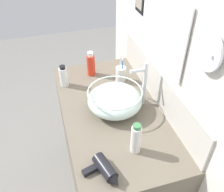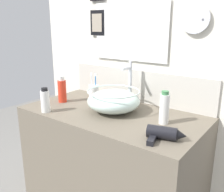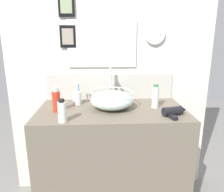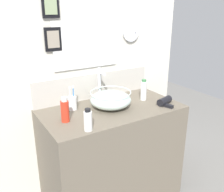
{
  "view_description": "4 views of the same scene",
  "coord_description": "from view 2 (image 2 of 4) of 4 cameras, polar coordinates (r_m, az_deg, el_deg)",
  "views": [
    {
      "loc": [
        1.05,
        -0.31,
        1.83
      ],
      "look_at": [
        0.0,
        0.0,
        0.95
      ],
      "focal_mm": 40.0,
      "sensor_mm": 36.0,
      "label": 1
    },
    {
      "loc": [
        0.85,
        -1.12,
        1.35
      ],
      "look_at": [
        0.0,
        0.0,
        0.95
      ],
      "focal_mm": 40.0,
      "sensor_mm": 36.0,
      "label": 2
    },
    {
      "loc": [
        -0.08,
        -1.52,
        1.36
      ],
      "look_at": [
        0.0,
        0.0,
        0.95
      ],
      "focal_mm": 35.0,
      "sensor_mm": 36.0,
      "label": 3
    },
    {
      "loc": [
        -0.93,
        -1.51,
        1.58
      ],
      "look_at": [
        0.0,
        0.0,
        0.95
      ],
      "focal_mm": 40.0,
      "sensor_mm": 36.0,
      "label": 4
    }
  ],
  "objects": [
    {
      "name": "glass_bowl_sink",
      "position": [
        1.48,
        0.5,
        -1.07
      ],
      "size": [
        0.32,
        0.32,
        0.13
      ],
      "color": "silver",
      "rests_on": "vanity_counter"
    },
    {
      "name": "vanity_counter",
      "position": [
        1.68,
        -0.04,
        -17.41
      ],
      "size": [
        1.08,
        0.57,
        0.85
      ],
      "primitive_type": "cube",
      "color": "#6B6051",
      "rests_on": "ground"
    },
    {
      "name": "faucet",
      "position": [
        1.59,
        4.12,
        3.51
      ],
      "size": [
        0.02,
        0.1,
        0.28
      ],
      "color": "silver",
      "rests_on": "vanity_counter"
    },
    {
      "name": "back_panel",
      "position": [
        1.68,
        6.52,
        9.37
      ],
      "size": [
        1.71,
        0.09,
        2.32
      ],
      "color": "silver",
      "rests_on": "ground"
    },
    {
      "name": "spray_bottle",
      "position": [
        1.7,
        -11.34,
        1.32
      ],
      "size": [
        0.06,
        0.06,
        0.18
      ],
      "color": "red",
      "rests_on": "vanity_counter"
    },
    {
      "name": "hair_drier",
      "position": [
        1.16,
        11.88,
        -8.44
      ],
      "size": [
        0.19,
        0.16,
        0.06
      ],
      "color": "black",
      "rests_on": "vanity_counter"
    },
    {
      "name": "soap_dispenser",
      "position": [
        1.32,
        11.87,
        -2.75
      ],
      "size": [
        0.05,
        0.05,
        0.18
      ],
      "color": "white",
      "rests_on": "vanity_counter"
    },
    {
      "name": "lotion_bottle",
      "position": [
        1.53,
        -15.01,
        -1.04
      ],
      "size": [
        0.05,
        0.05,
        0.15
      ],
      "color": "white",
      "rests_on": "vanity_counter"
    },
    {
      "name": "toothbrush_cup",
      "position": [
        1.74,
        -4.21,
        0.95
      ],
      "size": [
        0.07,
        0.07,
        0.19
      ],
      "color": "white",
      "rests_on": "vanity_counter"
    }
  ]
}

